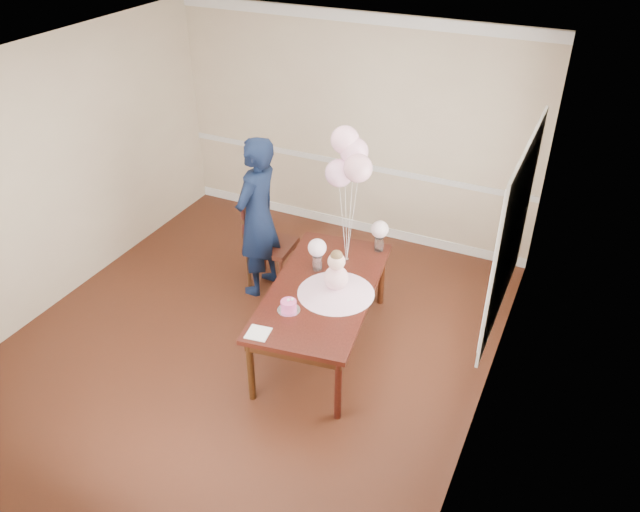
{
  "coord_description": "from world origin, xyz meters",
  "views": [
    {
      "loc": [
        2.67,
        -4.08,
        4.08
      ],
      "look_at": [
        0.65,
        0.21,
        1.05
      ],
      "focal_mm": 35.0,
      "sensor_mm": 36.0,
      "label": 1
    }
  ],
  "objects_px": {
    "birthday_cake": "(289,305)",
    "woman": "(258,217)",
    "dining_table_top": "(323,290)",
    "dining_chair_seat": "(271,245)"
  },
  "relations": [
    {
      "from": "birthday_cake",
      "to": "dining_chair_seat",
      "type": "bearing_deg",
      "value": 125.37
    },
    {
      "from": "dining_chair_seat",
      "to": "woman",
      "type": "distance_m",
      "value": 0.43
    },
    {
      "from": "birthday_cake",
      "to": "woman",
      "type": "relative_size",
      "value": 0.08
    },
    {
      "from": "dining_table_top",
      "to": "woman",
      "type": "height_order",
      "value": "woman"
    },
    {
      "from": "dining_chair_seat",
      "to": "woman",
      "type": "xyz_separation_m",
      "value": [
        -0.07,
        -0.14,
        0.4
      ]
    },
    {
      "from": "dining_table_top",
      "to": "birthday_cake",
      "type": "relative_size",
      "value": 13.33
    },
    {
      "from": "birthday_cake",
      "to": "woman",
      "type": "bearing_deg",
      "value": 130.95
    },
    {
      "from": "dining_table_top",
      "to": "dining_chair_seat",
      "type": "relative_size",
      "value": 3.91
    },
    {
      "from": "birthday_cake",
      "to": "woman",
      "type": "height_order",
      "value": "woman"
    },
    {
      "from": "dining_chair_seat",
      "to": "woman",
      "type": "bearing_deg",
      "value": -121.55
    }
  ]
}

